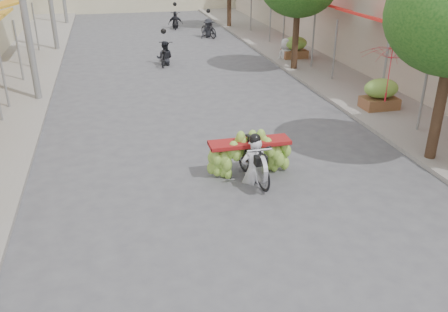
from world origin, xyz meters
TOP-DOWN VIEW (x-y plane):
  - ground at (0.00, 0.00)m, footprint 120.00×120.00m
  - sidewalk_left at (-7.00, 15.00)m, footprint 4.00×60.00m
  - sidewalk_right at (7.00, 15.00)m, footprint 4.00×60.00m
  - produce_crate_mid at (6.20, 8.00)m, footprint 1.20×0.88m
  - produce_crate_far at (6.20, 16.00)m, footprint 1.20×0.88m
  - banana_motorbike at (0.44, 4.14)m, footprint 2.20×1.95m
  - market_umbrella at (5.80, 6.99)m, footprint 2.50×2.50m
  - pedestrian at (5.75, 15.99)m, footprint 1.02×0.68m
  - bg_motorbike_a at (-0.16, 16.53)m, footprint 1.12×1.89m
  - bg_motorbike_b at (3.31, 22.86)m, footprint 1.18×1.81m
  - bg_motorbike_c at (1.83, 26.60)m, footprint 1.05×1.84m

SIDE VIEW (x-z plane):
  - ground at x=0.00m, z-range 0.00..0.00m
  - sidewalk_left at x=-7.00m, z-range 0.00..0.12m
  - sidewalk_right at x=7.00m, z-range 0.00..0.12m
  - produce_crate_mid at x=6.20m, z-range 0.13..1.29m
  - produce_crate_far at x=6.20m, z-range 0.13..1.29m
  - banana_motorbike at x=0.44m, z-range -0.36..1.79m
  - bg_motorbike_a at x=-0.16m, z-range -0.25..1.70m
  - bg_motorbike_c at x=1.83m, z-range -0.20..1.75m
  - bg_motorbike_b at x=3.31m, z-range -0.14..1.81m
  - pedestrian at x=5.75m, z-range 0.12..2.06m
  - market_umbrella at x=5.80m, z-range 1.60..3.43m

